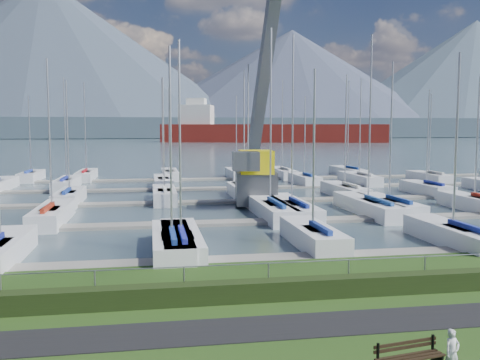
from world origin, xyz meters
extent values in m
cube|color=black|center=(0.00, -3.00, 0.01)|extent=(160.00, 2.00, 0.04)
cube|color=#3C4E58|center=(0.00, 260.00, -0.40)|extent=(800.00, 540.00, 0.20)
cube|color=black|center=(0.00, -0.40, 0.35)|extent=(80.00, 0.70, 0.70)
cylinder|color=gray|center=(0.00, 0.00, 1.20)|extent=(80.00, 0.04, 0.04)
cube|color=#40515D|center=(0.00, 330.00, 6.00)|extent=(900.00, 80.00, 12.00)
cone|color=#3C4858|center=(-80.00, 400.00, 57.50)|extent=(340.00, 340.00, 115.00)
cone|color=#3E465B|center=(110.00, 410.00, 42.50)|extent=(300.00, 300.00, 85.00)
cone|color=#495A6B|center=(280.00, 420.00, 50.00)|extent=(320.00, 320.00, 100.00)
cube|color=slate|center=(0.00, 6.00, -0.22)|extent=(90.00, 1.60, 0.25)
cube|color=slate|center=(0.00, 16.00, -0.22)|extent=(90.00, 1.60, 0.25)
cube|color=slate|center=(0.00, 26.00, -0.22)|extent=(90.00, 1.60, 0.25)
cube|color=slate|center=(0.00, 36.00, -0.22)|extent=(90.00, 1.60, 0.25)
cube|color=gray|center=(0.00, 46.00, -0.22)|extent=(90.00, 1.60, 0.25)
cube|color=black|center=(0.23, -6.53, 0.65)|extent=(0.06, 0.06, 0.40)
cube|color=black|center=(1.81, -6.25, 0.65)|extent=(0.06, 0.06, 0.40)
cube|color=black|center=(1.08, -6.71, 0.45)|extent=(1.79, 0.41, 0.04)
cube|color=black|center=(1.05, -6.57, 0.45)|extent=(1.79, 0.41, 0.04)
cube|color=black|center=(1.03, -6.42, 0.45)|extent=(1.79, 0.41, 0.04)
cube|color=black|center=(1.02, -6.37, 0.62)|extent=(1.78, 0.35, 0.08)
cube|color=black|center=(1.02, -6.37, 0.74)|extent=(1.78, 0.35, 0.08)
imported|color=silver|center=(2.24, -6.42, 0.58)|extent=(0.48, 0.36, 1.17)
cube|color=#515358|center=(3.23, 23.49, 1.20)|extent=(3.54, 3.54, 2.60)
cube|color=yellow|center=(3.23, 23.49, 3.30)|extent=(2.97, 3.67, 1.80)
cube|color=#54565B|center=(5.03, 27.99, 12.30)|extent=(1.69, 11.26, 19.89)
cube|color=slate|center=(2.03, 21.49, 3.50)|extent=(2.24, 2.41, 1.40)
cube|color=maroon|center=(48.72, 212.66, 2.50)|extent=(98.81, 41.19, 10.00)
cube|color=silver|center=(15.67, 220.96, 10.00)|extent=(16.99, 16.99, 12.00)
cube|color=silver|center=(15.67, 220.96, 17.00)|extent=(9.71, 9.71, 4.00)
camera|label=1|loc=(-5.10, -18.16, 5.99)|focal=40.00mm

